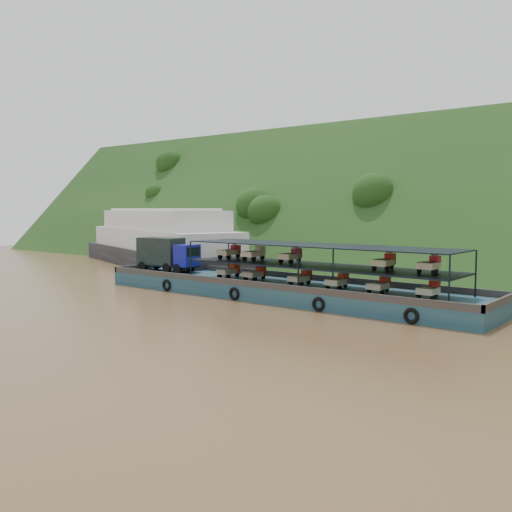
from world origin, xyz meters
The scene contains 4 objects.
ground centered at (0.00, 0.00, 0.00)m, with size 160.00×160.00×0.00m, color brown.
hillside centered at (0.00, 36.00, 0.00)m, with size 140.00×28.00×28.00m, color #1A3714.
cargo_barge centered at (0.45, 1.88, 1.11)m, with size 35.00×7.18×4.54m.
passenger_ferry centered at (-26.48, 13.69, 3.19)m, with size 37.30×20.79×7.36m.
Camera 1 is at (29.44, -35.74, 7.41)m, focal length 40.00 mm.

